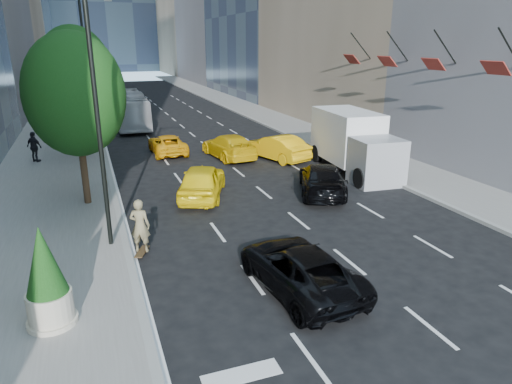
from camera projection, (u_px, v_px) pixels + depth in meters
name	position (u px, v px, depth m)	size (l,w,h in m)	color
ground	(323.00, 266.00, 15.16)	(160.00, 160.00, 0.00)	black
sidewalk_left	(61.00, 129.00, 38.89)	(6.00, 120.00, 0.15)	slate
sidewalk_right	(268.00, 117.00, 45.16)	(4.00, 120.00, 0.15)	slate
lamp_near	(100.00, 84.00, 14.82)	(2.13, 0.22, 10.00)	black
lamp_far	(89.00, 62.00, 30.85)	(2.13, 0.22, 10.00)	black
tree_near	(75.00, 95.00, 19.25)	(4.20, 4.20, 7.46)	#332313
tree_mid	(75.00, 73.00, 28.05)	(4.50, 4.50, 7.99)	#332313
tree_far	(77.00, 72.00, 39.84)	(3.90, 3.90, 6.92)	#332313
traffic_signal	(86.00, 71.00, 47.35)	(2.48, 0.53, 5.20)	black
facade_flags	(411.00, 59.00, 25.64)	(1.85, 13.30, 2.05)	black
skateboarder	(140.00, 229.00, 15.71)	(0.70, 0.46, 1.91)	olive
black_sedan_lincoln	(299.00, 268.00, 13.61)	(2.25, 4.87, 1.35)	black
black_sedan_mercedes	(322.00, 179.00, 22.24)	(2.09, 5.13, 1.49)	black
taxi_a	(202.00, 181.00, 21.73)	(1.90, 4.73, 1.61)	yellow
taxi_b	(277.00, 147.00, 28.77)	(1.67, 4.78, 1.58)	#EEAE0C
taxi_c	(167.00, 144.00, 30.34)	(2.09, 4.53, 1.26)	#F8AE0D
taxi_d	(229.00, 146.00, 29.23)	(2.11, 5.20, 1.51)	#E5B50C
city_bus	(130.00, 109.00, 40.06)	(2.51, 10.71, 2.98)	#B6B8BD
box_truck	(354.00, 142.00, 25.84)	(3.11, 7.20, 3.35)	silver
pedestrian_b	(34.00, 147.00, 27.55)	(1.09, 0.45, 1.85)	black
planter_shrub	(46.00, 279.00, 11.45)	(1.13, 1.13, 2.71)	#BBB29B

